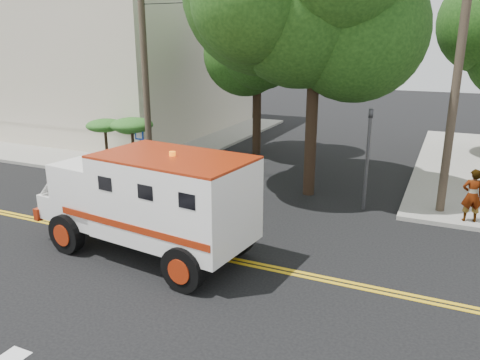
% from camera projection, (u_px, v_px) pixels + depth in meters
% --- Properties ---
extents(ground, '(100.00, 100.00, 0.00)m').
position_uv_depth(ground, '(193.00, 252.00, 13.36)').
color(ground, black).
rests_on(ground, ground).
extents(sidewalk_nw, '(17.00, 17.00, 0.15)m').
position_uv_depth(sidewalk_nw, '(117.00, 132.00, 30.47)').
color(sidewalk_nw, gray).
rests_on(sidewalk_nw, ground).
extents(building_left, '(16.00, 14.00, 10.00)m').
position_uv_depth(building_left, '(101.00, 51.00, 31.12)').
color(building_left, beige).
rests_on(building_left, sidewalk_nw).
extents(utility_pole_left, '(0.28, 0.28, 9.00)m').
position_uv_depth(utility_pole_left, '(145.00, 73.00, 19.53)').
color(utility_pole_left, '#382D23').
rests_on(utility_pole_left, ground).
extents(utility_pole_right, '(0.28, 0.28, 9.00)m').
position_uv_depth(utility_pole_right, '(456.00, 83.00, 14.98)').
color(utility_pole_right, '#382D23').
rests_on(utility_pole_right, ground).
extents(tree_left, '(4.48, 4.20, 7.70)m').
position_uv_depth(tree_left, '(262.00, 42.00, 23.06)').
color(tree_left, black).
rests_on(tree_left, ground).
extents(traffic_signal, '(0.15, 0.18, 3.60)m').
position_uv_depth(traffic_signal, '(368.00, 149.00, 16.10)').
color(traffic_signal, '#3F3F42').
rests_on(traffic_signal, ground).
extents(accessibility_sign, '(0.45, 0.10, 2.02)m').
position_uv_depth(accessibility_sign, '(140.00, 144.00, 20.81)').
color(accessibility_sign, '#3F3F42').
rests_on(accessibility_sign, ground).
extents(palm_planter, '(3.52, 2.63, 2.36)m').
position_uv_depth(palm_planter, '(124.00, 134.00, 21.62)').
color(palm_planter, '#1E3314').
rests_on(palm_planter, sidewalk_nw).
extents(armored_truck, '(6.74, 3.25, 2.96)m').
position_uv_depth(armored_truck, '(150.00, 197.00, 12.77)').
color(armored_truck, white).
rests_on(armored_truck, ground).
extents(pedestrian_a, '(0.72, 0.55, 1.76)m').
position_uv_depth(pedestrian_a, '(472.00, 195.00, 15.01)').
color(pedestrian_a, gray).
rests_on(pedestrian_a, sidewalk_ne).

